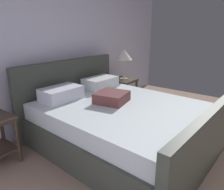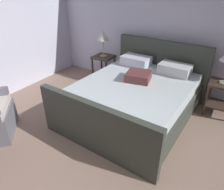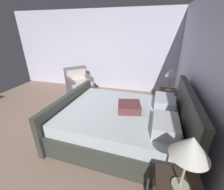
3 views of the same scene
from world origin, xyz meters
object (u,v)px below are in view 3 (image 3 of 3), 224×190
table_lamp_right (191,148)px  nightstand_left (167,98)px  table_lamp_left (171,73)px  armchair (79,85)px  bed (122,122)px

table_lamp_right → nightstand_left: (-2.55, 0.13, -0.68)m
table_lamp_left → table_lamp_right: bearing=-2.9°
armchair → table_lamp_right: bearing=40.6°
nightstand_left → armchair: (-0.43, -2.68, -0.06)m
nightstand_left → table_lamp_left: 0.65m
nightstand_left → armchair: armchair is taller
armchair → table_lamp_left: bearing=80.8°
nightstand_left → table_lamp_left: (-0.00, 0.00, 0.65)m
bed → table_lamp_left: bearing=144.1°
table_lamp_right → nightstand_left: table_lamp_right is taller
nightstand_left → armchair: bearing=-99.2°
table_lamp_left → armchair: size_ratio=0.56×
armchair → bed: bearing=45.8°
table_lamp_right → armchair: size_ratio=0.58×
bed → nightstand_left: bed is taller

